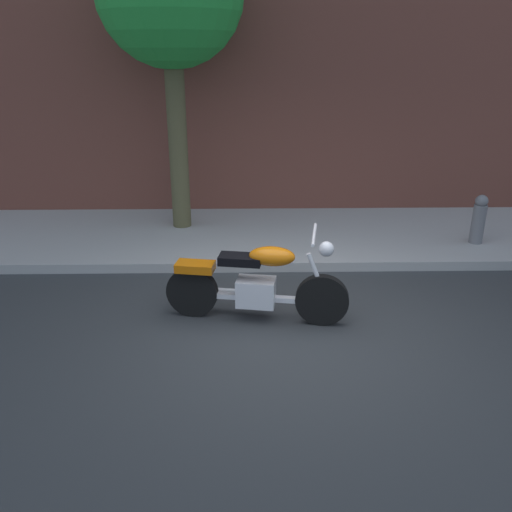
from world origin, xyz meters
name	(u,v)px	position (x,y,z in m)	size (l,w,h in m)	color
ground_plane	(290,333)	(0.00, 0.00, 0.00)	(60.00, 60.00, 0.00)	#303335
sidewalk	(275,236)	(0.00, 3.07, 0.07)	(19.88, 2.72, 0.14)	#A0A0A0
motorcycle	(256,284)	(-0.38, 0.33, 0.46)	(2.11, 0.76, 1.11)	black
fire_hydrant	(478,223)	(3.10, 2.50, 0.46)	(0.20, 0.20, 0.91)	slate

